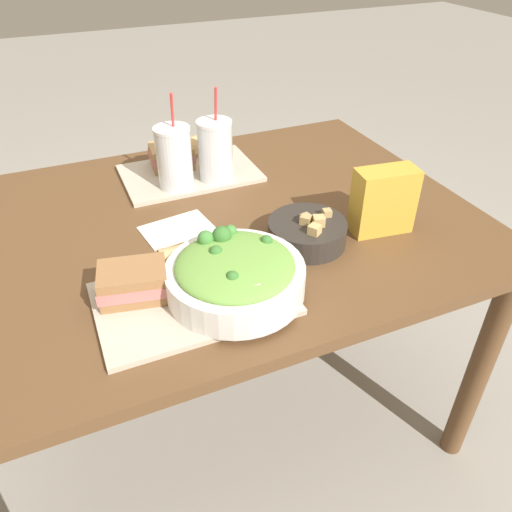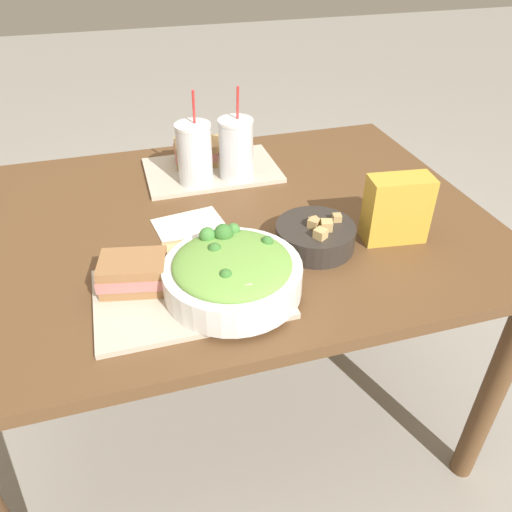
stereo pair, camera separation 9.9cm
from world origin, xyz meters
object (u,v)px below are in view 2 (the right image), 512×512
Objects in this scene: soup_bowl at (315,235)px; sandwich_far at (195,152)px; drink_cup_dark at (195,156)px; baguette_far at (210,146)px; chip_bag at (397,209)px; salad_bowl at (232,272)px; drink_cup_red at (236,151)px; napkin_folded at (189,224)px; sandwich_near at (134,273)px; baguette_near at (206,250)px.

soup_bowl is 0.52m from sandwich_far.
sandwich_far is at bearing 80.01° from drink_cup_dark.
drink_cup_dark reaches higher than baguette_far.
baguette_far is 0.63m from chip_bag.
salad_bowl is 1.08× the size of drink_cup_red.
soup_bowl is 1.14× the size of baguette_far.
napkin_folded is (-0.26, 0.17, -0.03)m from soup_bowl.
sandwich_far is (0.22, 0.53, 0.00)m from sandwich_near.
salad_bowl is 2.10× the size of sandwich_far.
soup_bowl is 1.15× the size of chip_bag.
napkin_folded is (-0.13, -0.36, -0.04)m from baguette_far.
soup_bowl is at bearing -33.61° from napkin_folded.
salad_bowl reaches higher than baguette_far.
chip_bag reaches higher than soup_bowl.
baguette_far is (0.12, 0.53, 0.00)m from baguette_near.
drink_cup_red is (0.13, 0.48, 0.03)m from salad_bowl.
baguette_far is at bearing 127.27° from chip_bag.
sandwich_far is 0.83× the size of chip_bag.
baguette_far is 0.38m from napkin_folded.
baguette_far is at bearing -11.61° from baguette_near.
salad_bowl is 0.20m from sandwich_near.
soup_bowl is 0.38m from drink_cup_red.
soup_bowl is 1.01× the size of napkin_folded.
drink_cup_red is (-0.09, 0.37, 0.06)m from soup_bowl.
sandwich_far is at bearing 133.11° from chip_bag.
sandwich_near is 0.96× the size of chip_bag.
sandwich_near is at bearing -123.82° from napkin_folded.
baguette_near is 0.70× the size of drink_cup_red.
chip_bag is (0.27, -0.38, -0.01)m from drink_cup_red.
baguette_near is 0.54m from baguette_far.
soup_bowl is at bearing 177.77° from baguette_far.
sandwich_far is at bearing 110.24° from soup_bowl.
drink_cup_red is at bearing 64.02° from sandwich_near.
sandwich_near is (-0.18, 0.07, -0.01)m from salad_bowl.
baguette_far is (0.05, 0.04, -0.00)m from sandwich_far.
drink_cup_dark is 1.42× the size of napkin_folded.
chip_bag reaches higher than baguette_near.
chip_bag is at bearing -166.00° from baguette_far.
chip_bag reaches higher than salad_bowl.
drink_cup_dark reaches higher than sandwich_near.
sandwich_far is 0.73× the size of napkin_folded.
drink_cup_red reaches higher than sandwich_near.
drink_cup_dark reaches higher than napkin_folded.
baguette_far is at bearing 104.54° from drink_cup_red.
chip_bag is at bearing -5.60° from soup_bowl.
drink_cup_red is 0.27m from napkin_folded.
salad_bowl is at bearing 155.96° from baguette_far.
sandwich_far is 0.06m from baguette_far.
soup_bowl reaches higher than napkin_folded.
baguette_far reaches higher than napkin_folded.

